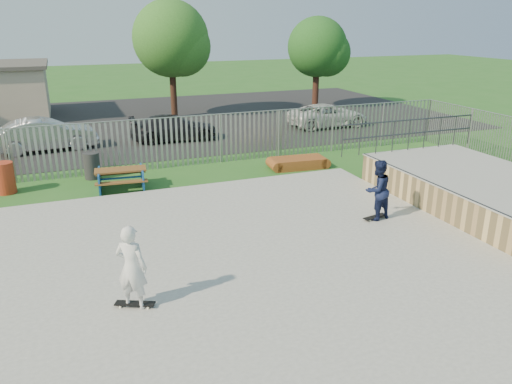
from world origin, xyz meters
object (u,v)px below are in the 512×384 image
object	(u,v)px
picnic_table	(121,179)
skater_white	(132,267)
car_silver	(45,135)
tree_right	(317,47)
funbox	(298,163)
tree_mid	(171,39)
trash_bin_grey	(92,166)
skater_navy	(377,190)
car_white	(328,115)
trash_bin_red	(5,178)
car_dark	(174,128)

from	to	relation	value
picnic_table	skater_white	bearing A→B (deg)	-89.73
car_silver	tree_right	bearing A→B (deg)	-77.59
funbox	car_silver	world-z (taller)	car_silver
funbox	tree_mid	xyz separation A→B (m)	(-2.24, 12.44, 4.33)
tree_right	funbox	bearing A→B (deg)	-120.22
trash_bin_grey	tree_mid	distance (m)	12.91
tree_mid	skater_navy	bearing A→B (deg)	-84.40
picnic_table	car_white	distance (m)	13.68
funbox	trash_bin_grey	distance (m)	7.85
car_white	skater_navy	distance (m)	13.77
funbox	car_white	distance (m)	8.32
picnic_table	tree_right	xyz separation A→B (m)	(13.95, 12.35, 3.54)
skater_white	trash_bin_grey	bearing A→B (deg)	-54.36
skater_navy	tree_mid	bearing A→B (deg)	-96.51
trash_bin_red	skater_navy	world-z (taller)	skater_navy
trash_bin_red	tree_right	world-z (taller)	tree_right
skater_navy	tree_right	bearing A→B (deg)	-124.59
car_dark	skater_navy	size ratio (longest dim) A/B	2.40
trash_bin_grey	skater_white	size ratio (longest dim) A/B	0.56
trash_bin_red	skater_navy	xyz separation A→B (m)	(10.13, -6.79, 0.49)
trash_bin_grey	tree_right	bearing A→B (deg)	35.88
trash_bin_grey	skater_navy	bearing A→B (deg)	-45.72
car_white	skater_navy	world-z (taller)	skater_navy
car_silver	skater_navy	size ratio (longest dim) A/B	2.50
tree_right	car_white	bearing A→B (deg)	-110.90
trash_bin_red	car_silver	world-z (taller)	car_silver
picnic_table	tree_right	bearing A→B (deg)	46.78
tree_mid	skater_navy	size ratio (longest dim) A/B	3.86
picnic_table	car_white	size ratio (longest dim) A/B	0.42
tree_mid	tree_right	distance (m)	9.35
trash_bin_grey	tree_mid	world-z (taller)	tree_mid
picnic_table	skater_white	xyz separation A→B (m)	(-0.70, -8.03, 0.65)
funbox	skater_white	world-z (taller)	skater_white
picnic_table	car_silver	world-z (taller)	car_silver
trash_bin_grey	skater_white	bearing A→B (deg)	-89.13
trash_bin_grey	car_dark	size ratio (longest dim) A/B	0.23
picnic_table	tree_right	world-z (taller)	tree_right
trash_bin_red	car_dark	distance (m)	8.99
tree_right	tree_mid	bearing A→B (deg)	178.36
funbox	tree_right	xyz separation A→B (m)	(7.09, 12.17, 3.71)
car_dark	picnic_table	bearing A→B (deg)	156.84
funbox	skater_white	distance (m)	11.19
trash_bin_red	skater_white	bearing A→B (deg)	-71.59
picnic_table	skater_navy	world-z (taller)	skater_navy
trash_bin_red	tree_mid	distance (m)	14.86
skater_navy	skater_white	bearing A→B (deg)	5.19
trash_bin_grey	tree_mid	size ratio (longest dim) A/B	0.14
trash_bin_red	car_white	size ratio (longest dim) A/B	0.24
skater_white	picnic_table	bearing A→B (deg)	-60.21
picnic_table	skater_white	size ratio (longest dim) A/B	1.06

